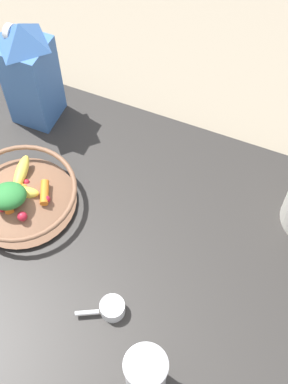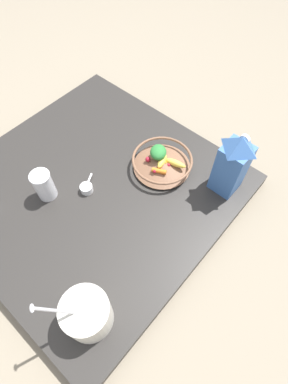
% 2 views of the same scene
% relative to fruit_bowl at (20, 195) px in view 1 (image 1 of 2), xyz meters
% --- Properties ---
extents(ground_plane, '(6.00, 6.00, 0.00)m').
position_rel_fruit_bowl_xyz_m(ground_plane, '(0.14, 0.23, -0.08)').
color(ground_plane, gray).
extents(countertop, '(0.93, 0.93, 0.05)m').
position_rel_fruit_bowl_xyz_m(countertop, '(0.14, 0.23, -0.06)').
color(countertop, '#2D2B28').
rests_on(countertop, ground_plane).
extents(fruit_bowl, '(0.23, 0.23, 0.08)m').
position_rel_fruit_bowl_xyz_m(fruit_bowl, '(0.00, 0.00, 0.00)').
color(fruit_bowl, brown).
rests_on(fruit_bowl, countertop).
extents(milk_carton, '(0.09, 0.09, 0.26)m').
position_rel_fruit_bowl_xyz_m(milk_carton, '(-0.23, -0.09, 0.10)').
color(milk_carton, '#3D6BB2').
rests_on(milk_carton, countertop).
extents(drinking_cup, '(0.07, 0.07, 0.12)m').
position_rel_fruit_bowl_xyz_m(drinking_cup, '(0.23, 0.37, 0.03)').
color(drinking_cup, white).
rests_on(drinking_cup, countertop).
extents(measuring_scoop, '(0.06, 0.08, 0.03)m').
position_rel_fruit_bowl_xyz_m(measuring_scoop, '(0.14, 0.26, -0.02)').
color(measuring_scoop, white).
rests_on(measuring_scoop, countertop).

